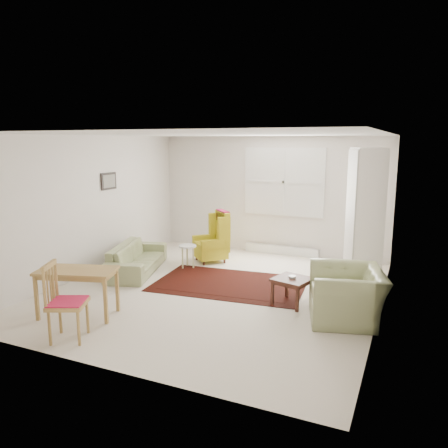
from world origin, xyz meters
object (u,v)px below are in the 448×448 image
at_px(sofa, 137,253).
at_px(armchair, 347,289).
at_px(wingback_chair, 210,236).
at_px(desk, 78,293).
at_px(coffee_table, 292,291).
at_px(cabinet, 365,216).
at_px(stool, 188,256).
at_px(desk_chair, 68,302).

height_order(sofa, armchair, armchair).
height_order(wingback_chair, desk, wingback_chair).
relative_size(coffee_table, cabinet, 0.22).
relative_size(sofa, stool, 3.99).
height_order(wingback_chair, coffee_table, wingback_chair).
relative_size(desk, desk_chair, 1.09).
bearing_deg(desk, cabinet, 42.89).
height_order(coffee_table, cabinet, cabinet).
bearing_deg(wingback_chair, desk, -54.19).
distance_m(armchair, cabinet, 1.91).
height_order(armchair, cabinet, cabinet).
distance_m(coffee_table, cabinet, 1.98).
relative_size(stool, cabinet, 0.20).
bearing_deg(armchair, wingback_chair, -137.97).
xyz_separation_m(stool, desk, (-0.26, -2.68, 0.11)).
distance_m(stool, desk_chair, 3.32).
bearing_deg(desk_chair, cabinet, -62.40).
xyz_separation_m(wingback_chair, desk, (-0.47, -3.26, -0.18)).
bearing_deg(cabinet, coffee_table, -134.79).
height_order(cabinet, desk_chair, cabinet).
bearing_deg(sofa, coffee_table, -115.98).
xyz_separation_m(wingback_chair, cabinet, (2.95, -0.09, 0.63)).
relative_size(cabinet, desk_chair, 2.36).
distance_m(sofa, cabinet, 4.12).
distance_m(sofa, desk, 2.13).
distance_m(armchair, coffee_table, 0.87).
bearing_deg(stool, wingback_chair, 70.39).
bearing_deg(armchair, stool, -127.86).
bearing_deg(sofa, desk, 175.46).
bearing_deg(desk_chair, desk, 9.73).
relative_size(wingback_chair, desk_chair, 1.06).
bearing_deg(sofa, desk_chair, -179.19).
relative_size(armchair, cabinet, 0.47).
bearing_deg(stool, sofa, -140.82).
xyz_separation_m(coffee_table, desk_chair, (-2.18, -2.24, 0.28)).
distance_m(armchair, stool, 3.41).
relative_size(sofa, coffee_table, 3.58).
xyz_separation_m(armchair, wingback_chair, (-2.95, 1.86, 0.10)).
distance_m(armchair, desk_chair, 3.61).
bearing_deg(sofa, stool, -68.38).
xyz_separation_m(stool, desk_chair, (0.16, -3.30, 0.26)).
height_order(wingback_chair, desk_chair, wingback_chair).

